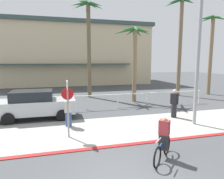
{
  "coord_description": "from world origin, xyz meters",
  "views": [
    {
      "loc": [
        -1.75,
        -5.1,
        3.4
      ],
      "look_at": [
        1.21,
        6.0,
        1.75
      ],
      "focal_mm": 31.85,
      "sensor_mm": 36.0,
      "label": 1
    }
  ],
  "objects_px": {
    "palm_tree_5": "(212,37)",
    "pedestrian_1": "(68,113)",
    "palm_tree_4": "(180,28)",
    "cyclist_blue_0": "(163,140)",
    "pedestrian_0": "(174,105)",
    "car_silver_1": "(36,104)",
    "streetlight_curb": "(202,43)",
    "palm_tree_2": "(88,27)",
    "palm_tree_3": "(134,45)",
    "stop_sign_bike_lane": "(68,101)"
  },
  "relations": [
    {
      "from": "stop_sign_bike_lane",
      "to": "car_silver_1",
      "type": "height_order",
      "value": "stop_sign_bike_lane"
    },
    {
      "from": "stop_sign_bike_lane",
      "to": "cyclist_blue_0",
      "type": "xyz_separation_m",
      "value": [
        3.09,
        -2.87,
        -0.98
      ]
    },
    {
      "from": "streetlight_curb",
      "to": "palm_tree_2",
      "type": "distance_m",
      "value": 10.99
    },
    {
      "from": "streetlight_curb",
      "to": "palm_tree_4",
      "type": "height_order",
      "value": "palm_tree_4"
    },
    {
      "from": "streetlight_curb",
      "to": "pedestrian_1",
      "type": "xyz_separation_m",
      "value": [
        -6.61,
        1.6,
        -3.54
      ]
    },
    {
      "from": "car_silver_1",
      "to": "pedestrian_0",
      "type": "height_order",
      "value": "pedestrian_0"
    },
    {
      "from": "palm_tree_3",
      "to": "pedestrian_1",
      "type": "height_order",
      "value": "palm_tree_3"
    },
    {
      "from": "streetlight_curb",
      "to": "palm_tree_2",
      "type": "bearing_deg",
      "value": 113.43
    },
    {
      "from": "palm_tree_2",
      "to": "car_silver_1",
      "type": "bearing_deg",
      "value": -123.14
    },
    {
      "from": "palm_tree_2",
      "to": "cyclist_blue_0",
      "type": "height_order",
      "value": "palm_tree_2"
    },
    {
      "from": "palm_tree_5",
      "to": "pedestrian_1",
      "type": "height_order",
      "value": "palm_tree_5"
    },
    {
      "from": "streetlight_curb",
      "to": "palm_tree_4",
      "type": "xyz_separation_m",
      "value": [
        4.37,
        8.58,
        2.25
      ]
    },
    {
      "from": "stop_sign_bike_lane",
      "to": "streetlight_curb",
      "type": "relative_size",
      "value": 0.34
    },
    {
      "from": "cyclist_blue_0",
      "to": "pedestrian_0",
      "type": "distance_m",
      "value": 5.51
    },
    {
      "from": "palm_tree_5",
      "to": "car_silver_1",
      "type": "bearing_deg",
      "value": -163.58
    },
    {
      "from": "stop_sign_bike_lane",
      "to": "cyclist_blue_0",
      "type": "height_order",
      "value": "stop_sign_bike_lane"
    },
    {
      "from": "palm_tree_2",
      "to": "car_silver_1",
      "type": "height_order",
      "value": "palm_tree_2"
    },
    {
      "from": "palm_tree_3",
      "to": "palm_tree_4",
      "type": "bearing_deg",
      "value": 17.3
    },
    {
      "from": "palm_tree_4",
      "to": "cyclist_blue_0",
      "type": "xyz_separation_m",
      "value": [
        -7.96,
        -11.39,
        -5.83
      ]
    },
    {
      "from": "palm_tree_3",
      "to": "car_silver_1",
      "type": "bearing_deg",
      "value": -155.9
    },
    {
      "from": "stop_sign_bike_lane",
      "to": "palm_tree_5",
      "type": "xyz_separation_m",
      "value": [
        14.52,
        8.31,
        4.1
      ]
    },
    {
      "from": "car_silver_1",
      "to": "pedestrian_1",
      "type": "xyz_separation_m",
      "value": [
        1.77,
        -2.0,
        -0.13
      ]
    },
    {
      "from": "palm_tree_3",
      "to": "pedestrian_0",
      "type": "bearing_deg",
      "value": -83.79
    },
    {
      "from": "palm_tree_5",
      "to": "streetlight_curb",
      "type": "bearing_deg",
      "value": -133.12
    },
    {
      "from": "palm_tree_5",
      "to": "car_silver_1",
      "type": "distance_m",
      "value": 17.61
    },
    {
      "from": "pedestrian_0",
      "to": "palm_tree_5",
      "type": "bearing_deg",
      "value": 39.3
    },
    {
      "from": "palm_tree_4",
      "to": "car_silver_1",
      "type": "bearing_deg",
      "value": -158.65
    },
    {
      "from": "palm_tree_2",
      "to": "palm_tree_3",
      "type": "xyz_separation_m",
      "value": [
        3.35,
        -2.95,
        -1.81
      ]
    },
    {
      "from": "stop_sign_bike_lane",
      "to": "car_silver_1",
      "type": "xyz_separation_m",
      "value": [
        -1.7,
        3.53,
        -0.81
      ]
    },
    {
      "from": "palm_tree_2",
      "to": "pedestrian_1",
      "type": "xyz_separation_m",
      "value": [
        -2.33,
        -8.28,
        -5.76
      ]
    },
    {
      "from": "cyclist_blue_0",
      "to": "palm_tree_5",
      "type": "bearing_deg",
      "value": 44.38
    },
    {
      "from": "palm_tree_2",
      "to": "car_silver_1",
      "type": "xyz_separation_m",
      "value": [
        -4.1,
        -6.28,
        -5.62
      ]
    },
    {
      "from": "pedestrian_1",
      "to": "palm_tree_3",
      "type": "bearing_deg",
      "value": 43.19
    },
    {
      "from": "stop_sign_bike_lane",
      "to": "palm_tree_5",
      "type": "bearing_deg",
      "value": 29.79
    },
    {
      "from": "streetlight_curb",
      "to": "cyclist_blue_0",
      "type": "bearing_deg",
      "value": -141.95
    },
    {
      "from": "palm_tree_2",
      "to": "stop_sign_bike_lane",
      "type": "bearing_deg",
      "value": -103.74
    },
    {
      "from": "palm_tree_2",
      "to": "palm_tree_5",
      "type": "height_order",
      "value": "palm_tree_2"
    },
    {
      "from": "car_silver_1",
      "to": "streetlight_curb",
      "type": "bearing_deg",
      "value": -23.24
    },
    {
      "from": "streetlight_curb",
      "to": "car_silver_1",
      "type": "height_order",
      "value": "streetlight_curb"
    },
    {
      "from": "streetlight_curb",
      "to": "palm_tree_3",
      "type": "distance_m",
      "value": 7.0
    },
    {
      "from": "cyclist_blue_0",
      "to": "pedestrian_0",
      "type": "xyz_separation_m",
      "value": [
        3.23,
        4.47,
        0.1
      ]
    },
    {
      "from": "palm_tree_3",
      "to": "palm_tree_5",
      "type": "relative_size",
      "value": 0.78
    },
    {
      "from": "streetlight_curb",
      "to": "palm_tree_5",
      "type": "bearing_deg",
      "value": 46.88
    },
    {
      "from": "palm_tree_5",
      "to": "cyclist_blue_0",
      "type": "relative_size",
      "value": 5.28
    },
    {
      "from": "palm_tree_5",
      "to": "pedestrian_0",
      "type": "xyz_separation_m",
      "value": [
        -8.2,
        -6.71,
        -4.98
      ]
    },
    {
      "from": "pedestrian_0",
      "to": "pedestrian_1",
      "type": "distance_m",
      "value": 6.25
    },
    {
      "from": "palm_tree_5",
      "to": "cyclist_blue_0",
      "type": "bearing_deg",
      "value": -135.62
    },
    {
      "from": "streetlight_curb",
      "to": "pedestrian_0",
      "type": "distance_m",
      "value": 3.87
    },
    {
      "from": "palm_tree_3",
      "to": "cyclist_blue_0",
      "type": "relative_size",
      "value": 4.13
    },
    {
      "from": "pedestrian_1",
      "to": "palm_tree_5",
      "type": "bearing_deg",
      "value": 25.13
    }
  ]
}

